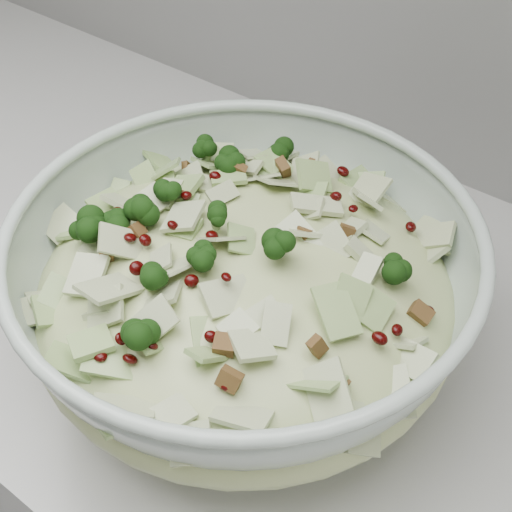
{
  "coord_description": "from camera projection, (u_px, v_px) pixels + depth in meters",
  "views": [
    {
      "loc": [
        0.32,
        1.3,
        1.41
      ],
      "look_at": [
        0.06,
        1.63,
        1.01
      ],
      "focal_mm": 50.0,
      "sensor_mm": 36.0,
      "label": 1
    }
  ],
  "objects": [
    {
      "name": "salad",
      "position": [
        245.0,
        272.0,
        0.58
      ],
      "size": [
        0.44,
        0.44,
        0.15
      ],
      "rotation": [
        0.0,
        0.0,
        0.29
      ],
      "color": "#B4C385",
      "rests_on": "mixing_bowl"
    },
    {
      "name": "counter",
      "position": [
        248.0,
        491.0,
        1.04
      ],
      "size": [
        3.6,
        0.6,
        0.9
      ],
      "primitive_type": "cube",
      "color": "#ADADA9",
      "rests_on": "floor"
    },
    {
      "name": "mixing_bowl",
      "position": [
        245.0,
        293.0,
        0.6
      ],
      "size": [
        0.42,
        0.42,
        0.15
      ],
      "rotation": [
        0.0,
        0.0,
        0.13
      ],
      "color": "#A8B9AD",
      "rests_on": "counter"
    }
  ]
}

